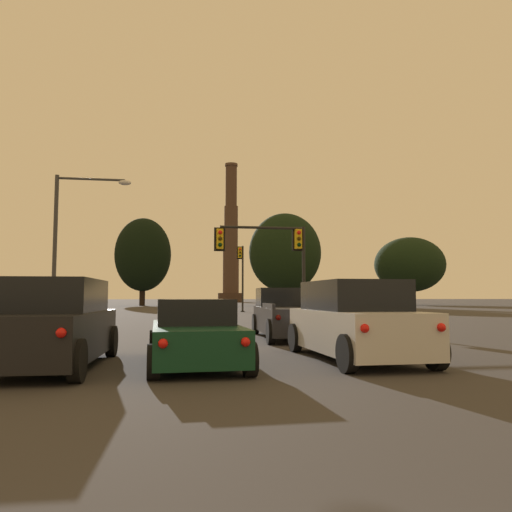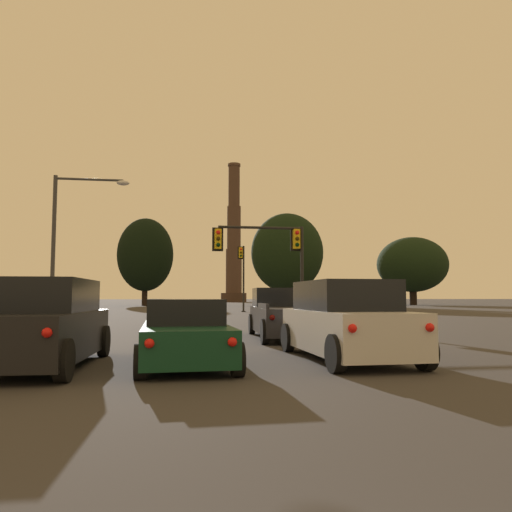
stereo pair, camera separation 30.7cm
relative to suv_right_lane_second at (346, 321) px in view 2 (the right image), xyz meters
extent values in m
cube|color=silver|center=(0.00, -0.03, -0.21)|extent=(2.07, 4.86, 0.95)
cube|color=black|center=(0.00, 0.09, 0.61)|extent=(1.87, 2.85, 0.70)
cylinder|color=black|center=(-1.00, 1.86, -0.52)|extent=(0.24, 0.77, 0.76)
cylinder|color=black|center=(0.88, 1.92, -0.52)|extent=(0.24, 0.77, 0.76)
cylinder|color=black|center=(-0.88, -1.98, -0.52)|extent=(0.24, 0.77, 0.76)
cylinder|color=black|center=(1.00, -1.93, -0.52)|extent=(0.24, 0.77, 0.76)
sphere|color=red|center=(-0.70, -2.47, 0.00)|extent=(0.17, 0.17, 0.17)
sphere|color=red|center=(0.86, -2.43, 0.00)|extent=(0.17, 0.17, 0.17)
cube|color=black|center=(-6.75, -0.36, -0.21)|extent=(2.04, 4.85, 0.95)
cube|color=black|center=(-6.74, -0.24, 0.61)|extent=(1.85, 2.84, 0.70)
cylinder|color=black|center=(-7.64, 1.59, -0.52)|extent=(0.24, 0.77, 0.76)
cylinder|color=black|center=(-5.76, 1.55, -0.52)|extent=(0.24, 0.77, 0.76)
cylinder|color=black|center=(-5.85, -2.30, -0.52)|extent=(0.24, 0.77, 0.76)
sphere|color=red|center=(-6.02, -2.79, 0.00)|extent=(0.17, 0.17, 0.17)
cube|color=#0F3823|center=(-3.77, -0.26, -0.37)|extent=(1.99, 4.67, 0.70)
cube|color=black|center=(-3.78, -0.03, 0.25)|extent=(1.71, 2.26, 0.55)
cylinder|color=black|center=(-4.73, 1.60, -0.58)|extent=(0.25, 0.65, 0.64)
cylinder|color=black|center=(-2.97, 1.68, -0.58)|extent=(0.25, 0.65, 0.64)
cylinder|color=black|center=(-4.57, -2.19, -0.58)|extent=(0.25, 0.65, 0.64)
cylinder|color=black|center=(-2.81, -2.12, -0.58)|extent=(0.25, 0.65, 0.64)
sphere|color=red|center=(-4.39, -2.61, -0.22)|extent=(0.17, 0.17, 0.17)
sphere|color=red|center=(-2.95, -2.55, -0.22)|extent=(0.17, 0.17, 0.17)
cube|color=#232328|center=(-0.19, 6.11, -0.24)|extent=(2.25, 5.49, 0.88)
cube|color=black|center=(-0.10, 7.87, 0.56)|extent=(1.92, 1.89, 0.72)
cube|color=#232328|center=(-1.19, 4.78, 0.28)|extent=(0.22, 2.43, 0.16)
cube|color=#232328|center=(0.69, 4.69, 0.28)|extent=(0.22, 2.43, 0.16)
cylinder|color=black|center=(-1.06, 8.36, -0.50)|extent=(0.26, 0.81, 0.80)
cylinder|color=black|center=(0.90, 8.27, -0.50)|extent=(0.26, 0.81, 0.80)
cylinder|color=black|center=(-1.27, 3.96, -0.50)|extent=(0.26, 0.81, 0.80)
cylinder|color=black|center=(0.69, 3.87, -0.50)|extent=(0.26, 0.81, 0.80)
sphere|color=#500705|center=(-1.13, 3.44, -0.04)|extent=(0.17, 0.17, 0.17)
sphere|color=#500705|center=(0.50, 3.36, -0.04)|extent=(0.17, 0.17, 0.17)
cylinder|color=black|center=(2.47, 14.32, 1.71)|extent=(0.18, 0.18, 5.22)
cylinder|color=black|center=(2.47, 14.32, -0.85)|extent=(0.40, 0.40, 0.10)
cube|color=yellow|center=(2.18, 14.32, 3.65)|extent=(0.34, 0.34, 1.04)
cube|color=black|center=(2.18, 14.50, 3.65)|extent=(0.58, 0.03, 1.25)
sphere|color=red|center=(2.18, 14.13, 3.97)|extent=(0.22, 0.22, 0.22)
sphere|color=#352604|center=(2.18, 14.13, 3.65)|extent=(0.22, 0.22, 0.22)
sphere|color=black|center=(2.18, 14.13, 3.33)|extent=(0.22, 0.22, 0.22)
cylinder|color=black|center=(0.24, 14.32, 4.22)|extent=(4.47, 0.14, 0.14)
sphere|color=black|center=(2.47, 14.32, 4.22)|extent=(0.18, 0.18, 0.18)
cube|color=yellow|center=(-2.00, 14.32, 3.58)|extent=(0.34, 0.34, 1.04)
cube|color=black|center=(-2.00, 14.50, 3.58)|extent=(0.58, 0.03, 1.25)
sphere|color=red|center=(-2.00, 14.13, 3.90)|extent=(0.22, 0.22, 0.22)
sphere|color=#352604|center=(-2.00, 14.13, 3.58)|extent=(0.22, 0.22, 0.22)
sphere|color=black|center=(-2.00, 14.13, 3.26)|extent=(0.22, 0.22, 0.22)
cylinder|color=black|center=(2.18, 37.05, 2.34)|extent=(0.18, 0.18, 6.47)
cylinder|color=black|center=(2.18, 37.05, -0.85)|extent=(0.40, 0.40, 0.10)
cube|color=yellow|center=(1.89, 37.05, 4.91)|extent=(0.34, 0.34, 1.04)
cube|color=black|center=(1.89, 37.23, 4.91)|extent=(0.58, 0.03, 1.25)
sphere|color=red|center=(1.89, 36.86, 5.23)|extent=(0.22, 0.22, 0.22)
sphere|color=#352604|center=(1.89, 36.86, 4.91)|extent=(0.22, 0.22, 0.22)
sphere|color=black|center=(1.89, 36.86, 4.58)|extent=(0.22, 0.22, 0.22)
cylinder|color=#38383A|center=(-10.18, 14.44, 2.89)|extent=(0.20, 0.20, 7.57)
cylinder|color=#38383A|center=(-8.53, 14.44, 6.52)|extent=(3.31, 0.12, 0.12)
sphere|color=#38383A|center=(-10.18, 14.44, 6.52)|extent=(0.20, 0.20, 0.20)
ellipsoid|color=silver|center=(-6.87, 14.44, 6.40)|extent=(0.64, 0.36, 0.26)
cylinder|color=#3C2B22|center=(10.56, 126.34, 0.35)|extent=(7.10, 7.10, 2.50)
cylinder|color=#473328|center=(10.56, 126.34, 7.68)|extent=(4.44, 4.44, 12.15)
cylinder|color=#473328|center=(10.56, 126.34, 19.83)|extent=(3.82, 3.82, 12.15)
cylinder|color=#473328|center=(10.56, 126.34, 31.98)|extent=(3.20, 3.20, 12.15)
cylinder|color=#4E382C|center=(10.56, 126.34, 37.71)|extent=(3.58, 3.58, 0.70)
cylinder|color=black|center=(13.36, 68.66, 1.02)|extent=(1.19, 1.19, 3.84)
ellipsoid|color=black|center=(13.36, 68.66, 7.82)|extent=(11.92, 10.73, 13.02)
cylinder|color=black|center=(36.91, 72.12, 0.87)|extent=(1.26, 1.26, 3.54)
ellipsoid|color=black|center=(36.91, 72.12, 6.31)|extent=(12.62, 11.36, 9.79)
cylinder|color=black|center=(-9.84, 73.27, 1.06)|extent=(0.92, 0.92, 3.92)
ellipsoid|color=black|center=(-9.84, 73.27, 7.60)|extent=(9.24, 8.32, 12.20)
camera|label=1|loc=(-4.17, -11.39, 0.58)|focal=35.00mm
camera|label=2|loc=(-3.86, -11.43, 0.58)|focal=35.00mm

